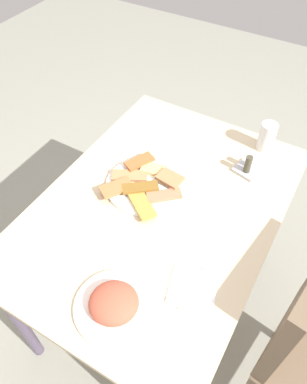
# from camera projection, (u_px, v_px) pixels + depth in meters

# --- Properties ---
(ground_plane) EXTENTS (6.00, 6.00, 0.00)m
(ground_plane) POSITION_uv_depth(u_px,v_px,m) (158.00, 298.00, 1.89)
(ground_plane) COLOR gray
(dining_table) EXTENTS (1.13, 0.81, 0.75)m
(dining_table) POSITION_uv_depth(u_px,v_px,m) (159.00, 220.00, 1.40)
(dining_table) COLOR beige
(dining_table) RESTS_ON ground_plane
(pide_platter) EXTENTS (0.31, 0.30, 0.04)m
(pide_platter) POSITION_uv_depth(u_px,v_px,m) (145.00, 184.00, 1.38)
(pide_platter) COLOR white
(pide_platter) RESTS_ON dining_table
(salad_plate_greens) EXTENTS (0.24, 0.24, 0.07)m
(salad_plate_greens) POSITION_uv_depth(u_px,v_px,m) (114.00, 304.00, 1.06)
(salad_plate_greens) COLOR white
(salad_plate_greens) RESTS_ON dining_table
(soda_can) EXTENTS (0.07, 0.07, 0.12)m
(soda_can) POSITION_uv_depth(u_px,v_px,m) (267.00, 137.00, 1.49)
(soda_can) COLOR silver
(soda_can) RESTS_ON dining_table
(paper_napkin) EXTENTS (0.17, 0.17, 0.00)m
(paper_napkin) POSITION_uv_depth(u_px,v_px,m) (193.00, 288.00, 1.12)
(paper_napkin) COLOR white
(paper_napkin) RESTS_ON dining_table
(fork) EXTENTS (0.16, 0.07, 0.00)m
(fork) POSITION_uv_depth(u_px,v_px,m) (187.00, 285.00, 1.12)
(fork) COLOR silver
(fork) RESTS_ON paper_napkin
(spoon) EXTENTS (0.16, 0.09, 0.00)m
(spoon) POSITION_uv_depth(u_px,v_px,m) (198.00, 291.00, 1.11)
(spoon) COLOR silver
(spoon) RESTS_ON paper_napkin
(condiment_caddy) EXTENTS (0.11, 0.11, 0.09)m
(condiment_caddy) POSITION_uv_depth(u_px,v_px,m) (248.00, 166.00, 1.43)
(condiment_caddy) COLOR #B2B2B7
(condiment_caddy) RESTS_ON dining_table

